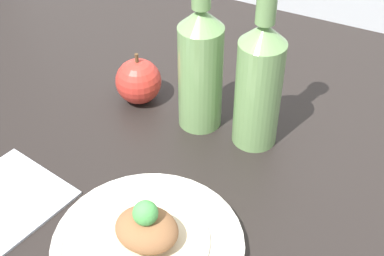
% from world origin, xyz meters
% --- Properties ---
extents(ground_plane, '(1.80, 1.10, 0.04)m').
position_xyz_m(ground_plane, '(0.00, 0.00, -0.02)').
color(ground_plane, black).
extents(plate, '(0.23, 0.23, 0.02)m').
position_xyz_m(plate, '(-0.07, -0.14, 0.01)').
color(plate, silver).
rests_on(plate, ground_plane).
extents(plated_food, '(0.15, 0.15, 0.07)m').
position_xyz_m(plated_food, '(-0.07, -0.14, 0.04)').
color(plated_food, beige).
rests_on(plated_food, plate).
extents(cider_bottle_left, '(0.07, 0.07, 0.29)m').
position_xyz_m(cider_bottle_left, '(-0.13, 0.11, 0.11)').
color(cider_bottle_left, '#729E5B').
rests_on(cider_bottle_left, ground_plane).
extents(cider_bottle_right, '(0.07, 0.07, 0.29)m').
position_xyz_m(cider_bottle_right, '(-0.04, 0.11, 0.11)').
color(cider_bottle_right, '#729E5B').
rests_on(cider_bottle_right, ground_plane).
extents(apple, '(0.08, 0.08, 0.09)m').
position_xyz_m(apple, '(-0.24, 0.12, 0.04)').
color(apple, red).
rests_on(apple, ground_plane).
extents(napkin, '(0.17, 0.16, 0.01)m').
position_xyz_m(napkin, '(-0.29, -0.16, 0.00)').
color(napkin, '#B7BCC6').
rests_on(napkin, ground_plane).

